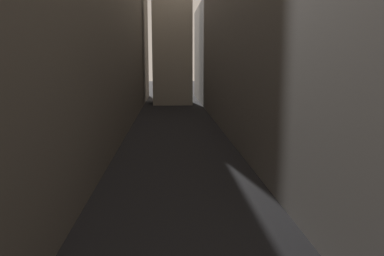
% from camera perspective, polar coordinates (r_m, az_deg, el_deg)
% --- Properties ---
extents(ground_plane, '(264.00, 264.00, 0.00)m').
position_cam_1_polar(ground_plane, '(38.99, -2.27, -2.13)').
color(ground_plane, black).
extents(building_block_left, '(12.55, 108.00, 22.90)m').
position_cam_1_polar(building_block_left, '(41.81, -19.31, 13.92)').
color(building_block_left, '#60594F').
rests_on(building_block_left, ground).
extents(building_block_right, '(15.37, 108.00, 19.45)m').
position_cam_1_polar(building_block_right, '(42.56, 16.01, 11.67)').
color(building_block_right, slate).
rests_on(building_block_right, ground).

